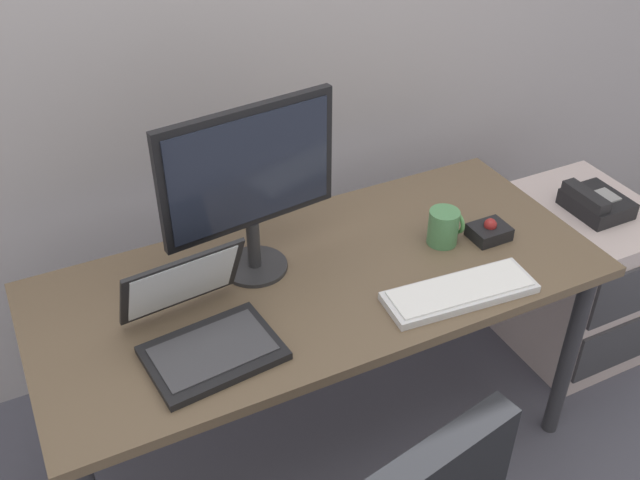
{
  "coord_description": "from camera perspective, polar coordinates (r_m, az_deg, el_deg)",
  "views": [
    {
      "loc": [
        -0.69,
        -1.4,
        1.94
      ],
      "look_at": [
        0.0,
        0.0,
        0.82
      ],
      "focal_mm": 40.98,
      "sensor_mm": 36.0,
      "label": 1
    }
  ],
  "objects": [
    {
      "name": "ground_plane",
      "position": [
        2.49,
        0.0,
        -15.52
      ],
      "size": [
        8.0,
        8.0,
        0.0
      ],
      "primitive_type": "plane",
      "color": "#4A4A57"
    },
    {
      "name": "desk",
      "position": [
        2.04,
        0.0,
        -4.46
      ],
      "size": [
        1.56,
        0.69,
        0.7
      ],
      "color": "brown",
      "rests_on": "ground"
    },
    {
      "name": "file_cabinet",
      "position": [
        2.8,
        19.21,
        -2.66
      ],
      "size": [
        0.42,
        0.53,
        0.59
      ],
      "color": "beige",
      "rests_on": "ground"
    },
    {
      "name": "desk_phone",
      "position": [
        2.61,
        20.7,
        2.75
      ],
      "size": [
        0.17,
        0.2,
        0.09
      ],
      "color": "black",
      "rests_on": "file_cabinet"
    },
    {
      "name": "monitor_main",
      "position": [
        1.86,
        -5.51,
        4.75
      ],
      "size": [
        0.49,
        0.18,
        0.48
      ],
      "color": "#262628",
      "rests_on": "desk"
    },
    {
      "name": "keyboard",
      "position": [
        1.95,
        10.86,
        -3.99
      ],
      "size": [
        0.42,
        0.17,
        0.03
      ],
      "color": "silver",
      "rests_on": "desk"
    },
    {
      "name": "laptop",
      "position": [
        1.79,
        -9.24,
        -6.67
      ],
      "size": [
        0.34,
        0.35,
        0.22
      ],
      "color": "black",
      "rests_on": "desk"
    },
    {
      "name": "trackball_mouse",
      "position": [
        2.18,
        13.08,
        0.68
      ],
      "size": [
        0.11,
        0.09,
        0.07
      ],
      "color": "black",
      "rests_on": "desk"
    },
    {
      "name": "coffee_mug",
      "position": [
        2.12,
        9.66,
        1.02
      ],
      "size": [
        0.1,
        0.09,
        0.11
      ],
      "color": "#488050",
      "rests_on": "desk"
    }
  ]
}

